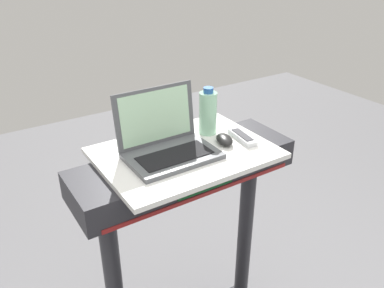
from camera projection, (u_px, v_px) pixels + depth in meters
desk_board at (185, 153)px, 1.53m from camera, size 0.66×0.48×0.02m
laptop at (167, 142)px, 1.48m from camera, size 0.33×0.25×0.24m
computer_mouse at (224, 139)px, 1.57m from camera, size 0.09×0.11×0.03m
water_bottle at (208, 112)px, 1.62m from camera, size 0.07×0.07×0.20m
tv_remote at (242, 137)px, 1.60m from camera, size 0.07×0.16×0.02m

